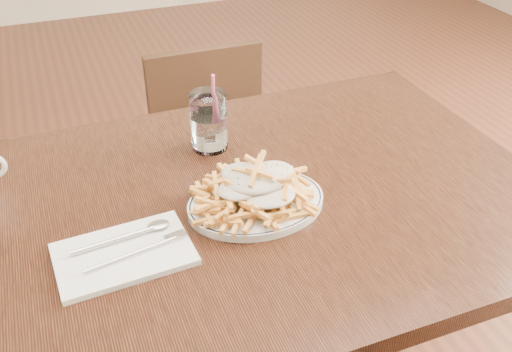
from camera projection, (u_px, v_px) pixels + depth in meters
name	position (u px, v px, depth m)	size (l,w,h in m)	color
table	(243.00, 228.00, 1.15)	(1.20, 0.80, 0.75)	black
chair_far	(201.00, 134.00, 1.92)	(0.36, 0.36, 0.77)	black
fries_plate	(256.00, 203.00, 1.07)	(0.30, 0.27, 0.02)	white
loaded_fries	(256.00, 184.00, 1.05)	(0.24, 0.19, 0.07)	#ECA648
napkin	(124.00, 254.00, 0.96)	(0.23, 0.15, 0.01)	white
cutlery	(122.00, 248.00, 0.96)	(0.21, 0.10, 0.01)	silver
water_glass	(209.00, 124.00, 1.23)	(0.08, 0.08, 0.17)	white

